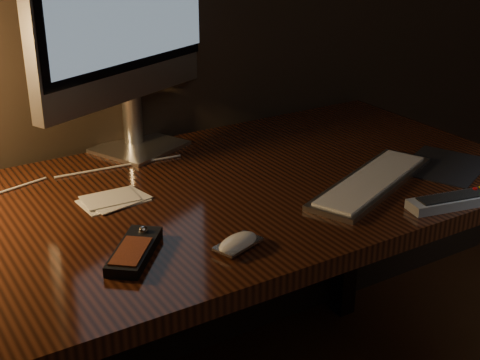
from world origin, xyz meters
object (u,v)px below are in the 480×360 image
keyboard (372,182)px  media_remote (135,250)px  mouse (238,244)px  tv_remote (454,201)px  desk (179,235)px

keyboard → media_remote: size_ratio=2.50×
mouse → tv_remote: size_ratio=0.44×
keyboard → media_remote: (-0.58, -0.02, 0.00)m
mouse → media_remote: media_remote is taller
desk → tv_remote: tv_remote is taller
desk → mouse: mouse is taller
keyboard → mouse: 0.42m
mouse → tv_remote: 0.49m
desk → media_remote: bearing=-130.3°
keyboard → mouse: size_ratio=4.49×
mouse → tv_remote: (0.48, -0.08, 0.00)m
keyboard → mouse: (-0.41, -0.09, 0.00)m
mouse → keyboard: bearing=-5.7°
mouse → media_remote: size_ratio=0.56×
desk → mouse: (-0.04, -0.33, 0.14)m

